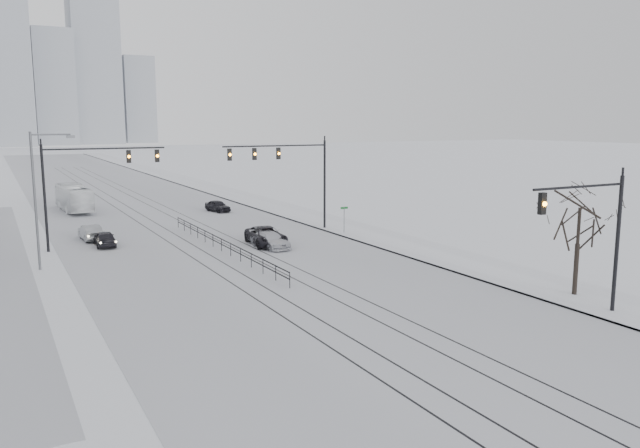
{
  "coord_description": "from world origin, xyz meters",
  "views": [
    {
      "loc": [
        -14.98,
        -13.94,
        9.58
      ],
      "look_at": [
        3.33,
        20.51,
        3.2
      ],
      "focal_mm": 35.0,
      "sensor_mm": 36.0,
      "label": 1
    }
  ],
  "objects": [
    {
      "name": "tram_rails",
      "position": [
        -0.0,
        40.0,
        0.02
      ],
      "size": [
        5.3,
        180.0,
        0.01
      ],
      "color": "black",
      "rests_on": "ground"
    },
    {
      "name": "street_sign",
      "position": [
        11.8,
        32.0,
        1.61
      ],
      "size": [
        0.7,
        0.06,
        2.4
      ],
      "color": "#595B60",
      "rests_on": "ground"
    },
    {
      "name": "road",
      "position": [
        0.0,
        60.0,
        0.01
      ],
      "size": [
        22.0,
        260.0,
        0.02
      ],
      "primitive_type": "cube",
      "color": "silver",
      "rests_on": "ground"
    },
    {
      "name": "median_fence",
      "position": [
        0.0,
        30.0,
        0.53
      ],
      "size": [
        0.06,
        24.0,
        1.0
      ],
      "color": "black",
      "rests_on": "ground"
    },
    {
      "name": "sedan_nb_front",
      "position": [
        3.93,
        30.67,
        0.71
      ],
      "size": [
        2.82,
        5.32,
        1.42
      ],
      "primitive_type": "imported",
      "rotation": [
        0.0,
        0.0,
        -0.09
      ],
      "color": "black",
      "rests_on": "ground"
    },
    {
      "name": "sedan_nb_right",
      "position": [
        3.76,
        29.48,
        0.61
      ],
      "size": [
        2.18,
        4.38,
        1.22
      ],
      "primitive_type": "imported",
      "rotation": [
        0.0,
        0.0,
        0.11
      ],
      "color": "silver",
      "rests_on": "ground"
    },
    {
      "name": "sedan_nb_far",
      "position": [
        6.61,
        50.3,
        0.62
      ],
      "size": [
        2.16,
        3.84,
        1.24
      ],
      "primitive_type": "imported",
      "rotation": [
        0.0,
        0.0,
        0.2
      ],
      "color": "black",
      "rests_on": "ground"
    },
    {
      "name": "street_light_west",
      "position": [
        -12.2,
        30.0,
        5.21
      ],
      "size": [
        2.73,
        0.25,
        9.0
      ],
      "color": "#595B60",
      "rests_on": "ground"
    },
    {
      "name": "traffic_mast_ne",
      "position": [
        8.15,
        34.99,
        5.76
      ],
      "size": [
        9.6,
        0.37,
        8.0
      ],
      "color": "black",
      "rests_on": "ground"
    },
    {
      "name": "sidewalk_east",
      "position": [
        13.5,
        60.0,
        0.08
      ],
      "size": [
        5.0,
        260.0,
        0.16
      ],
      "primitive_type": "cube",
      "color": "white",
      "rests_on": "ground"
    },
    {
      "name": "traffic_mast_near",
      "position": [
        10.79,
        6.0,
        4.56
      ],
      "size": [
        6.1,
        0.37,
        7.0
      ],
      "color": "black",
      "rests_on": "ground"
    },
    {
      "name": "curb",
      "position": [
        11.05,
        60.0,
        0.06
      ],
      "size": [
        0.1,
        260.0,
        0.12
      ],
      "primitive_type": "cube",
      "color": "gray",
      "rests_on": "ground"
    },
    {
      "name": "sedan_sb_outer",
      "position": [
        -8.0,
        39.4,
        0.64
      ],
      "size": [
        1.57,
        3.96,
        1.28
      ],
      "primitive_type": "imported",
      "rotation": [
        0.0,
        0.0,
        3.2
      ],
      "color": "gray",
      "rests_on": "ground"
    },
    {
      "name": "traffic_mast_nw",
      "position": [
        -8.52,
        36.0,
        5.57
      ],
      "size": [
        9.1,
        0.37,
        8.0
      ],
      "color": "black",
      "rests_on": "ground"
    },
    {
      "name": "ground",
      "position": [
        0.0,
        0.0,
        0.0
      ],
      "size": [
        500.0,
        500.0,
        0.0
      ],
      "primitive_type": "plane",
      "color": "white",
      "rests_on": "ground"
    },
    {
      "name": "sedan_sb_inner",
      "position": [
        -7.41,
        36.03,
        0.62
      ],
      "size": [
        1.6,
        3.68,
        1.23
      ],
      "primitive_type": "imported",
      "rotation": [
        0.0,
        0.0,
        3.1
      ],
      "color": "black",
      "rests_on": "ground"
    },
    {
      "name": "box_truck",
      "position": [
        -7.05,
        58.06,
        1.41
      ],
      "size": [
        2.92,
        10.27,
        2.83
      ],
      "primitive_type": "imported",
      "rotation": [
        0.0,
        0.0,
        3.2
      ],
      "color": "white",
      "rests_on": "ground"
    },
    {
      "name": "skyline",
      "position": [
        5.02,
        273.63,
        30.65
      ],
      "size": [
        96.0,
        48.0,
        72.0
      ],
      "color": "#969BA4",
      "rests_on": "ground"
    },
    {
      "name": "bare_tree",
      "position": [
        13.2,
        9.0,
        4.49
      ],
      "size": [
        4.4,
        4.4,
        6.1
      ],
      "color": "black",
      "rests_on": "ground"
    }
  ]
}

